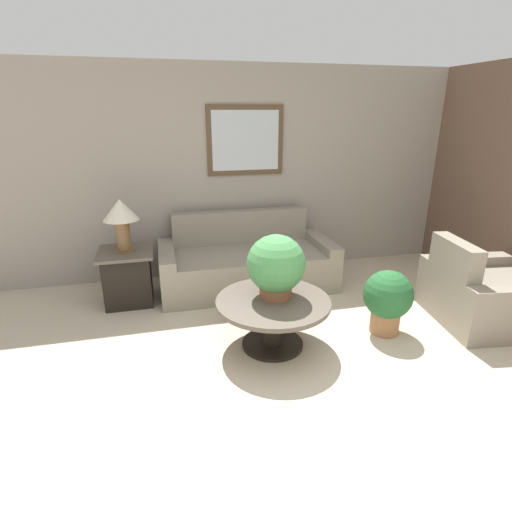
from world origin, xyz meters
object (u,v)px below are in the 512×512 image
object	(u,v)px
couch_main	(247,264)
armchair	(483,295)
potted_plant_floor	(388,299)
coffee_table	(273,312)
table_lamp	(121,215)
side_table	(128,276)
potted_plant_on_table	(276,266)

from	to	relation	value
couch_main	armchair	distance (m)	2.60
couch_main	potted_plant_floor	bearing A→B (deg)	-53.11
coffee_table	table_lamp	world-z (taller)	table_lamp
couch_main	side_table	distance (m)	1.40
couch_main	side_table	xyz separation A→B (m)	(-1.39, -0.13, 0.03)
side_table	table_lamp	size ratio (longest dim) A/B	1.06
coffee_table	potted_plant_floor	size ratio (longest dim) A/B	1.61
potted_plant_on_table	potted_plant_floor	size ratio (longest dim) A/B	0.91
coffee_table	potted_plant_on_table	distance (m)	0.44
armchair	side_table	bearing A→B (deg)	77.66
armchair	table_lamp	bearing A→B (deg)	77.66
couch_main	table_lamp	xyz separation A→B (m)	(-1.39, -0.13, 0.73)
potted_plant_on_table	potted_plant_floor	world-z (taller)	potted_plant_on_table
coffee_table	armchair	bearing A→B (deg)	-1.12
side_table	coffee_table	bearing A→B (deg)	-43.72
potted_plant_on_table	coffee_table	bearing A→B (deg)	-123.56
table_lamp	potted_plant_floor	bearing A→B (deg)	-27.83
coffee_table	potted_plant_floor	xyz separation A→B (m)	(1.13, -0.03, 0.02)
potted_plant_floor	table_lamp	bearing A→B (deg)	152.17
potted_plant_floor	coffee_table	bearing A→B (deg)	178.46
side_table	potted_plant_on_table	bearing A→B (deg)	-41.59
armchair	couch_main	bearing A→B (deg)	64.33
table_lamp	potted_plant_on_table	distance (m)	1.84
armchair	side_table	xyz separation A→B (m)	(-3.56, 1.31, 0.03)
side_table	potted_plant_on_table	world-z (taller)	potted_plant_on_table
armchair	table_lamp	size ratio (longest dim) A/B	2.01
armchair	potted_plant_on_table	world-z (taller)	potted_plant_on_table
couch_main	armchair	bearing A→B (deg)	-33.58
side_table	table_lamp	bearing A→B (deg)	-63.43
side_table	potted_plant_on_table	distance (m)	1.88
couch_main	side_table	bearing A→B (deg)	-174.82
coffee_table	couch_main	bearing A→B (deg)	87.35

